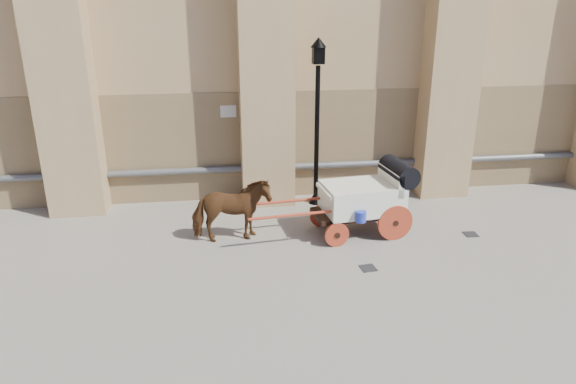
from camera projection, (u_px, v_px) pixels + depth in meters
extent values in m
plane|color=gray|center=(331.00, 258.00, 11.15)|extent=(90.00, 90.00, 0.00)
cube|color=olive|center=(369.00, 141.00, 14.76)|extent=(44.00, 0.35, 3.00)
cylinder|color=#59595B|center=(371.00, 163.00, 14.71)|extent=(42.00, 0.18, 0.18)
cube|color=beige|center=(228.00, 111.00, 13.72)|extent=(0.42, 0.04, 0.32)
imported|color=brown|center=(231.00, 211.00, 11.71)|extent=(1.84, 0.96, 1.50)
cube|color=black|center=(357.00, 213.00, 12.21)|extent=(2.18, 1.17, 0.11)
cube|color=white|center=(362.00, 197.00, 12.10)|extent=(1.92, 1.38, 0.66)
cube|color=white|center=(391.00, 180.00, 12.14)|extent=(0.27, 1.20, 0.52)
cube|color=white|center=(330.00, 191.00, 11.83)|extent=(0.44, 1.07, 0.09)
cylinder|color=black|center=(399.00, 172.00, 12.12)|extent=(0.66, 1.24, 0.53)
cylinder|color=#AA341C|center=(395.00, 223.00, 11.87)|extent=(0.86, 0.15, 0.85)
cylinder|color=#AA341C|center=(375.00, 205.00, 12.94)|extent=(0.86, 0.15, 0.85)
cylinder|color=#AA341C|center=(337.00, 235.00, 11.59)|extent=(0.57, 0.12, 0.57)
cylinder|color=#AA341C|center=(321.00, 215.00, 12.66)|extent=(0.57, 0.12, 0.57)
cylinder|color=#AA341C|center=(299.00, 214.00, 11.36)|extent=(2.27, 0.31, 0.07)
cylinder|color=#AA341C|center=(289.00, 201.00, 12.14)|extent=(2.27, 0.31, 0.07)
cylinder|color=#2437BC|center=(361.00, 217.00, 11.50)|extent=(0.25, 0.25, 0.25)
cylinder|color=black|center=(317.00, 137.00, 13.62)|extent=(0.12, 0.12, 3.73)
cone|color=black|center=(316.00, 197.00, 14.19)|extent=(0.37, 0.37, 0.37)
cube|color=black|center=(318.00, 55.00, 12.89)|extent=(0.29, 0.29, 0.44)
cone|color=black|center=(319.00, 42.00, 12.78)|extent=(0.41, 0.41, 0.25)
cube|color=black|center=(368.00, 268.00, 10.70)|extent=(0.35, 0.35, 0.01)
cube|color=black|center=(471.00, 234.00, 12.28)|extent=(0.34, 0.34, 0.01)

